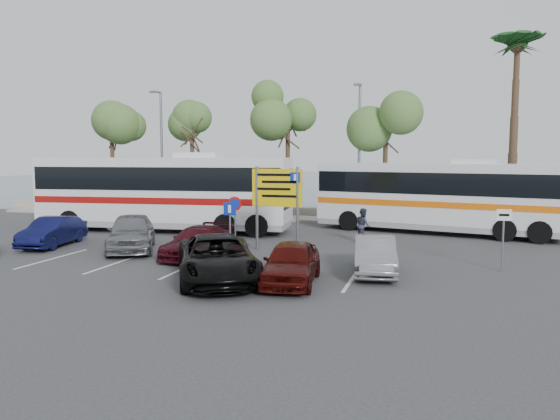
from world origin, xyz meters
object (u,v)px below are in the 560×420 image
(street_lamp_right, at_px, (359,146))
(car_silver_a, at_px, (131,232))
(car_red, at_px, (291,263))
(car_silver_b, at_px, (375,255))
(car_maroon, at_px, (197,242))
(coach_bus_right, at_px, (437,199))
(car_blue, at_px, (53,232))
(coach_bus_left, at_px, (164,195))
(pedestrian_far, at_px, (363,225))
(street_lamp_left, at_px, (161,147))
(suv_black, at_px, (217,259))
(direction_sign, at_px, (277,194))

(street_lamp_right, relative_size, car_silver_a, 1.72)
(car_red, height_order, car_silver_b, car_red)
(car_red, bearing_deg, car_silver_a, 148.25)
(car_maroon, bearing_deg, car_silver_b, -5.30)
(coach_bus_right, height_order, car_blue, coach_bus_right)
(coach_bus_left, relative_size, pedestrian_far, 8.53)
(car_maroon, bearing_deg, car_silver_a, 174.15)
(street_lamp_left, height_order, car_red, street_lamp_left)
(suv_black, distance_m, pedestrian_far, 9.85)
(coach_bus_left, bearing_deg, car_maroon, -52.52)
(car_red, bearing_deg, coach_bus_left, 128.79)
(direction_sign, relative_size, car_maroon, 0.87)
(street_lamp_right, distance_m, car_red, 16.38)
(coach_bus_left, xyz_separation_m, car_blue, (-2.50, -5.75, -1.30))
(street_lamp_right, height_order, coach_bus_left, street_lamp_right)
(street_lamp_right, height_order, suv_black, street_lamp_right)
(coach_bus_left, xyz_separation_m, car_silver_b, (12.03, -7.41, -1.30))
(car_silver_a, bearing_deg, suv_black, -63.36)
(direction_sign, relative_size, car_silver_b, 0.92)
(street_lamp_right, height_order, direction_sign, street_lamp_right)
(pedestrian_far, bearing_deg, suv_black, 134.72)
(coach_bus_right, relative_size, pedestrian_far, 7.93)
(street_lamp_left, relative_size, coach_bus_right, 0.63)
(coach_bus_right, bearing_deg, suv_black, -117.16)
(direction_sign, distance_m, car_silver_a, 6.45)
(car_silver_a, xyz_separation_m, suv_black, (5.73, -4.21, -0.05))
(car_red, xyz_separation_m, suv_black, (-2.40, -0.32, 0.06))
(direction_sign, relative_size, coach_bus_left, 0.26)
(car_silver_a, height_order, suv_black, car_silver_a)
(pedestrian_far, bearing_deg, car_silver_a, 94.02)
(street_lamp_left, relative_size, car_red, 2.00)
(car_red, bearing_deg, car_maroon, 138.99)
(coach_bus_right, bearing_deg, street_lamp_right, 146.14)
(coach_bus_left, relative_size, car_red, 3.43)
(suv_black, xyz_separation_m, car_silver_b, (4.80, 2.54, -0.09))
(street_lamp_right, bearing_deg, car_silver_b, -79.54)
(car_blue, bearing_deg, pedestrian_far, 11.28)
(street_lamp_left, relative_size, pedestrian_far, 4.99)
(car_maroon, height_order, car_red, car_red)
(street_lamp_right, height_order, car_blue, street_lamp_right)
(direction_sign, relative_size, pedestrian_far, 2.24)
(street_lamp_right, height_order, car_silver_b, street_lamp_right)
(street_lamp_left, height_order, car_maroon, street_lamp_left)
(car_silver_b, bearing_deg, coach_bus_right, 71.39)
(car_maroon, distance_m, car_red, 5.85)
(coach_bus_right, relative_size, car_maroon, 3.06)
(coach_bus_left, bearing_deg, street_lamp_right, 33.44)
(street_lamp_left, relative_size, street_lamp_right, 1.00)
(street_lamp_right, bearing_deg, pedestrian_far, -80.01)
(pedestrian_far, bearing_deg, coach_bus_right, -63.61)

